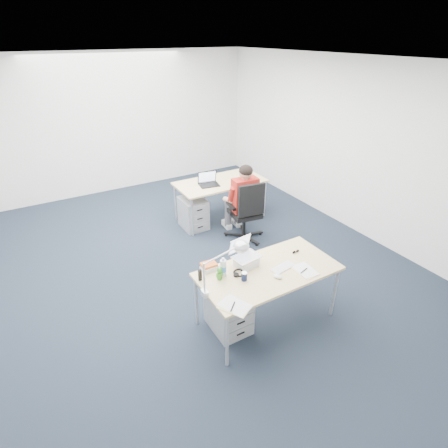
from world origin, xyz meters
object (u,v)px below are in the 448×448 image
object	(u,v)px
drawer_pedestal_near	(229,309)
sunglasses	(296,252)
wireless_keyboard	(283,267)
book_stack	(209,266)
cordless_phone	(200,275)
desk_lamp	(219,269)
desk_near	(268,274)
seated_person	(241,200)
water_bottle	(223,267)
office_chair	(245,223)
dark_laptop	(209,179)
drawer_pedestal_far	(193,213)
silver_laptop	(247,254)
headphones	(240,272)
desk_far	(220,184)
can_koozie	(244,276)
computer_mouse	(278,276)
bear_figurine	(220,273)
far_cup	(244,171)

from	to	relation	value
drawer_pedestal_near	sunglasses	bearing A→B (deg)	0.79
wireless_keyboard	book_stack	distance (m)	0.84
cordless_phone	desk_lamp	world-z (taller)	desk_lamp
desk_near	cordless_phone	xyz separation A→B (m)	(-0.75, 0.23, 0.12)
seated_person	water_bottle	xyz separation A→B (m)	(-1.32, -1.71, 0.20)
office_chair	water_bottle	size ratio (longest dim) A/B	4.68
desk_lamp	sunglasses	bearing A→B (deg)	-12.23
cordless_phone	dark_laptop	bearing A→B (deg)	58.39
drawer_pedestal_far	silver_laptop	world-z (taller)	silver_laptop
drawer_pedestal_near	dark_laptop	distance (m)	2.70
silver_laptop	book_stack	distance (m)	0.44
desk_lamp	office_chair	bearing A→B (deg)	29.92
headphones	desk_far	bearing A→B (deg)	43.71
wireless_keyboard	can_koozie	world-z (taller)	can_koozie
drawer_pedestal_near	headphones	bearing A→B (deg)	2.33
silver_laptop	can_koozie	xyz separation A→B (m)	(-0.17, -0.22, -0.11)
seated_person	headphones	bearing A→B (deg)	-117.88
desk_lamp	desk_far	bearing A→B (deg)	40.45
desk_near	seated_person	bearing A→B (deg)	66.15
water_bottle	headphones	bearing A→B (deg)	-19.70
computer_mouse	bear_figurine	distance (m)	0.64
water_bottle	far_cup	distance (m)	3.21
dark_laptop	computer_mouse	bearing A→B (deg)	-92.84
cordless_phone	sunglasses	size ratio (longest dim) A/B	1.36
water_bottle	far_cup	size ratio (longest dim) A/B	2.29
office_chair	silver_laptop	world-z (taller)	office_chair
wireless_keyboard	book_stack	world-z (taller)	book_stack
desk_near	silver_laptop	bearing A→B (deg)	129.51
desk_far	sunglasses	distance (m)	2.51
office_chair	sunglasses	xyz separation A→B (m)	(-0.32, -1.58, 0.44)
computer_mouse	cordless_phone	size ratio (longest dim) A/B	0.75
computer_mouse	bear_figurine	size ratio (longest dim) A/B	0.67
desk_far	book_stack	size ratio (longest dim) A/B	8.79
desk_far	office_chair	distance (m)	0.98
desk_far	book_stack	world-z (taller)	book_stack
silver_laptop	wireless_keyboard	world-z (taller)	silver_laptop
desk_far	water_bottle	size ratio (longest dim) A/B	7.03
seated_person	desk_near	bearing A→B (deg)	-108.76
office_chair	desk_lamp	world-z (taller)	desk_lamp
computer_mouse	headphones	bearing A→B (deg)	116.62
cordless_phone	desk_lamp	xyz separation A→B (m)	(0.09, -0.25, 0.20)
seated_person	drawer_pedestal_near	distance (m)	2.23
can_koozie	bear_figurine	size ratio (longest dim) A/B	0.68
computer_mouse	desk_far	bearing A→B (deg)	50.51
drawer_pedestal_near	seated_person	bearing A→B (deg)	53.99
computer_mouse	bear_figurine	xyz separation A→B (m)	(-0.56, 0.30, 0.06)
desk_near	dark_laptop	bearing A→B (deg)	76.82
can_koozie	cordless_phone	xyz separation A→B (m)	(-0.41, 0.24, 0.02)
headphones	can_koozie	bearing A→B (deg)	-121.26
wireless_keyboard	silver_laptop	bearing A→B (deg)	134.05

